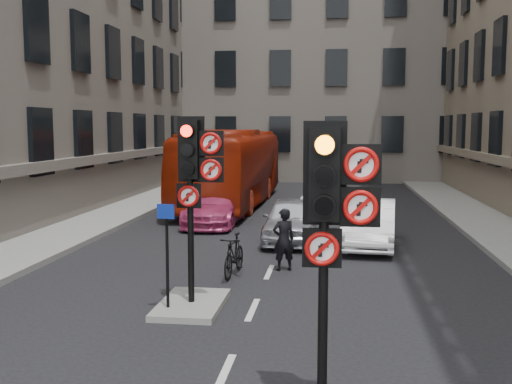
% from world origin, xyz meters
% --- Properties ---
extents(pavement_left, '(3.00, 50.00, 0.16)m').
position_xyz_m(pavement_left, '(-7.20, 12.00, 0.08)').
color(pavement_left, gray).
rests_on(pavement_left, ground).
extents(centre_island, '(1.20, 2.00, 0.12)m').
position_xyz_m(centre_island, '(-1.20, 5.00, 0.06)').
color(centre_island, gray).
rests_on(centre_island, ground).
extents(building_far, '(30.00, 14.00, 20.00)m').
position_xyz_m(building_far, '(0.00, 38.00, 10.00)').
color(building_far, slate).
rests_on(building_far, ground).
extents(signal_near, '(0.91, 0.40, 3.58)m').
position_xyz_m(signal_near, '(1.49, 0.99, 2.58)').
color(signal_near, black).
rests_on(signal_near, ground).
extents(signal_far, '(0.91, 0.40, 3.58)m').
position_xyz_m(signal_far, '(-1.11, 4.99, 2.70)').
color(signal_far, black).
rests_on(signal_far, centre_island).
extents(car_silver, '(1.62, 3.92, 1.33)m').
position_xyz_m(car_silver, '(0.22, 11.93, 0.66)').
color(car_silver, '#B1B2B9').
rests_on(car_silver, ground).
extents(car_white, '(1.82, 4.22, 1.35)m').
position_xyz_m(car_white, '(2.58, 11.48, 0.68)').
color(car_white, white).
rests_on(car_white, ground).
extents(car_pink, '(1.82, 4.37, 1.26)m').
position_xyz_m(car_pink, '(-2.65, 14.71, 0.63)').
color(car_pink, '#C0386D').
rests_on(car_pink, ground).
extents(bus_red, '(3.04, 12.07, 3.35)m').
position_xyz_m(bus_red, '(-2.98, 20.13, 1.67)').
color(bus_red, '#98200B').
rests_on(bus_red, ground).
extents(motorcycle, '(0.62, 1.67, 0.98)m').
position_xyz_m(motorcycle, '(-0.79, 7.56, 0.49)').
color(motorcycle, black).
rests_on(motorcycle, ground).
extents(motorcyclist, '(0.66, 0.56, 1.53)m').
position_xyz_m(motorcyclist, '(0.33, 8.22, 0.77)').
color(motorcyclist, black).
rests_on(motorcyclist, ground).
extents(info_sign, '(0.34, 0.12, 1.96)m').
position_xyz_m(info_sign, '(-1.55, 4.56, 1.39)').
color(info_sign, black).
rests_on(info_sign, centre_island).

